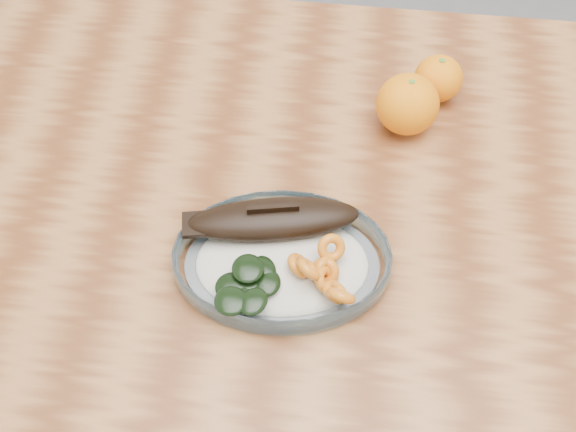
# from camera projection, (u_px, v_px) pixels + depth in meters

# --- Properties ---
(ground) EXTENTS (3.00, 3.00, 0.00)m
(ground) POSITION_uv_depth(u_px,v_px,m) (340.00, 429.00, 1.49)
(ground) COLOR slate
(ground) RESTS_ON ground
(dining_table) EXTENTS (1.20, 0.80, 0.75)m
(dining_table) POSITION_uv_depth(u_px,v_px,m) (368.00, 259.00, 0.96)
(dining_table) COLOR brown
(dining_table) RESTS_ON ground
(plated_meal) EXTENTS (0.49, 0.49, 0.08)m
(plated_meal) POSITION_uv_depth(u_px,v_px,m) (282.00, 258.00, 0.82)
(plated_meal) COLOR white
(plated_meal) RESTS_ON dining_table
(orange_left) EXTENTS (0.08, 0.08, 0.08)m
(orange_left) POSITION_uv_depth(u_px,v_px,m) (408.00, 104.00, 0.93)
(orange_left) COLOR orange
(orange_left) RESTS_ON dining_table
(orange_right) EXTENTS (0.07, 0.07, 0.07)m
(orange_right) POSITION_uv_depth(u_px,v_px,m) (438.00, 78.00, 0.98)
(orange_right) COLOR orange
(orange_right) RESTS_ON dining_table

